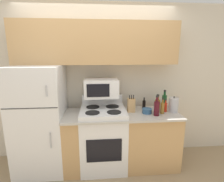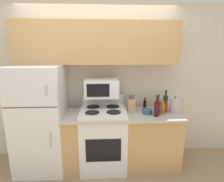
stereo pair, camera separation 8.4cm
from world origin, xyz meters
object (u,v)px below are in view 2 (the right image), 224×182
at_px(microwave, 102,88).
at_px(knife_block, 131,105).
at_px(kettle, 174,105).
at_px(bottle_soy_sauce, 145,104).
at_px(refrigerator, 41,119).
at_px(stove, 103,137).
at_px(bottle_wine_red, 157,108).
at_px(bowl, 147,111).
at_px(bottle_vinegar, 163,108).
at_px(bottle_whiskey, 158,106).
at_px(bottle_hot_sauce, 166,107).
at_px(bottle_wine_green, 165,101).

xyz_separation_m(microwave, knife_block, (0.45, -0.08, -0.26)).
bearing_deg(kettle, bottle_soy_sauce, 152.70).
height_order(refrigerator, stove, refrigerator).
xyz_separation_m(microwave, bottle_wine_red, (0.79, -0.28, -0.25)).
xyz_separation_m(bowl, bottle_soy_sauce, (0.02, 0.24, 0.03)).
distance_m(microwave, bottle_vinegar, 0.96).
relative_size(knife_block, bottle_whiskey, 0.95).
bearing_deg(bowl, stove, 176.81).
bearing_deg(stove, bottle_hot_sauce, 0.06).
relative_size(knife_block, bottle_vinegar, 1.11).
relative_size(bottle_hot_sauce, bottle_vinegar, 0.83).
relative_size(microwave, bottle_whiskey, 1.82).
distance_m(refrigerator, bottle_soy_sauce, 1.63).
height_order(bottle_soy_sauce, bottle_whiskey, bottle_whiskey).
relative_size(knife_block, bottle_wine_red, 0.89).
height_order(knife_block, bowl, knife_block).
relative_size(bottle_soy_sauce, bottle_whiskey, 0.64).
bearing_deg(bottle_soy_sauce, bottle_hot_sauce, -36.08).
distance_m(refrigerator, bottle_vinegar, 1.84).
xyz_separation_m(bottle_wine_red, bottle_wine_green, (0.25, 0.34, 0.00)).
bearing_deg(bottle_wine_green, stove, -169.04).
distance_m(microwave, bottle_soy_sauce, 0.76).
relative_size(refrigerator, bottle_whiskey, 5.72).
xyz_separation_m(bottle_wine_red, bottle_hot_sauce, (0.19, 0.15, -0.04)).
height_order(microwave, bottle_wine_red, microwave).
xyz_separation_m(bottle_soy_sauce, kettle, (0.41, -0.21, 0.04)).
bearing_deg(bottle_wine_green, bottle_hot_sauce, -105.61).
distance_m(bottle_hot_sauce, bottle_soy_sauce, 0.35).
xyz_separation_m(knife_block, bottle_wine_green, (0.58, 0.14, 0.01)).
bearing_deg(microwave, bowl, -13.85).
bearing_deg(knife_block, stove, -173.06).
xyz_separation_m(stove, bottle_wine_green, (1.02, 0.20, 0.51)).
relative_size(bottle_wine_green, kettle, 1.23).
bearing_deg(bottle_vinegar, bottle_soy_sauce, 125.94).
relative_size(knife_block, kettle, 1.10).
xyz_separation_m(stove, bottle_wine_red, (0.77, -0.15, 0.51)).
height_order(bowl, bottle_hot_sauce, bottle_hot_sauce).
bearing_deg(bottle_vinegar, refrigerator, 176.00).
distance_m(refrigerator, bottle_whiskey, 1.78).
relative_size(refrigerator, bottle_wine_green, 5.34).
bearing_deg(bottle_soy_sauce, refrigerator, -174.62).
distance_m(refrigerator, knife_block, 1.39).
relative_size(bowl, kettle, 0.64).
bearing_deg(refrigerator, bottle_wine_red, -6.67).
relative_size(knife_block, bottle_soy_sauce, 1.49).
xyz_separation_m(bowl, bottle_hot_sauce, (0.30, 0.04, 0.04)).
bearing_deg(refrigerator, bowl, -3.23).
bearing_deg(bottle_soy_sauce, bottle_whiskey, -55.70).
distance_m(knife_block, bottle_wine_green, 0.60).
height_order(stove, bottle_wine_red, bottle_wine_red).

